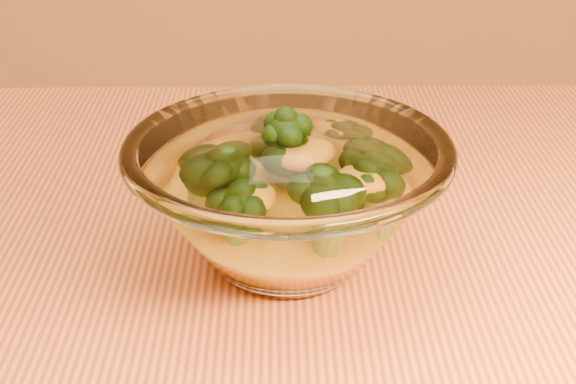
{
  "coord_description": "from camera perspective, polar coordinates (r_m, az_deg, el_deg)",
  "views": [
    {
      "loc": [
        -0.09,
        -0.31,
        1.02
      ],
      "look_at": [
        -0.09,
        0.1,
        0.8
      ],
      "focal_mm": 50.0,
      "sensor_mm": 36.0,
      "label": 1
    }
  ],
  "objects": [
    {
      "name": "glass_bowl",
      "position": [
        0.46,
        -0.0,
        -0.44
      ],
      "size": [
        0.19,
        0.19,
        0.08
      ],
      "color": "white",
      "rests_on": "table"
    },
    {
      "name": "cheese_sauce",
      "position": [
        0.47,
        -0.0,
        -2.31
      ],
      "size": [
        0.11,
        0.11,
        0.03
      ],
      "primitive_type": "ellipsoid",
      "color": "orange",
      "rests_on": "glass_bowl"
    },
    {
      "name": "broccoli_heap",
      "position": [
        0.46,
        0.44,
        0.81
      ],
      "size": [
        0.12,
        0.12,
        0.07
      ],
      "color": "black",
      "rests_on": "cheese_sauce"
    }
  ]
}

